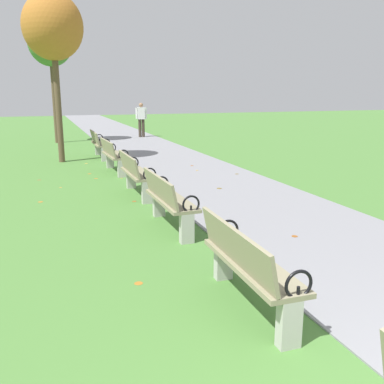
{
  "coord_description": "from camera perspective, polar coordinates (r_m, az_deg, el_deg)",
  "views": [
    {
      "loc": [
        -2.39,
        -0.92,
        2.19
      ],
      "look_at": [
        -0.05,
        5.61,
        0.55
      ],
      "focal_mm": 40.05,
      "sensor_mm": 36.0,
      "label": 1
    }
  ],
  "objects": [
    {
      "name": "park_bench_2",
      "position": [
        4.42,
        7.36,
        -9.52
      ],
      "size": [
        0.51,
        1.61,
        0.9
      ],
      "color": "gray",
      "rests_on": "ground"
    },
    {
      "name": "tree_2",
      "position": [
        19.58,
        -18.37,
        18.4
      ],
      "size": [
        1.82,
        1.82,
        5.18
      ],
      "color": "brown",
      "rests_on": "ground"
    },
    {
      "name": "park_bench_3",
      "position": [
        6.89,
        -3.2,
        -1.04
      ],
      "size": [
        0.49,
        1.61,
        0.9
      ],
      "color": "gray",
      "rests_on": "ground"
    },
    {
      "name": "park_bench_4",
      "position": [
        9.18,
        -7.52,
        2.49
      ],
      "size": [
        0.48,
        1.6,
        0.9
      ],
      "color": "gray",
      "rests_on": "ground"
    },
    {
      "name": "park_bench_5",
      "position": [
        11.93,
        -10.45,
        4.87
      ],
      "size": [
        0.54,
        1.62,
        0.9
      ],
      "color": "gray",
      "rests_on": "ground"
    },
    {
      "name": "park_bench_6",
      "position": [
        14.64,
        -12.25,
        6.32
      ],
      "size": [
        0.47,
        1.6,
        0.9
      ],
      "color": "gray",
      "rests_on": "ground"
    },
    {
      "name": "paved_walkway",
      "position": [
        19.44,
        -7.99,
        6.74
      ],
      "size": [
        3.08,
        44.0,
        0.02
      ],
      "primitive_type": "cube",
      "color": "gray",
      "rests_on": "ground"
    },
    {
      "name": "pedestrian_walking",
      "position": [
        20.95,
        -6.77,
        9.77
      ],
      "size": [
        0.53,
        0.27,
        1.62
      ],
      "color": "#3D3328",
      "rests_on": "paved_walkway"
    },
    {
      "name": "tree_1",
      "position": [
        14.16,
        -18.05,
        20.07
      ],
      "size": [
        1.78,
        1.78,
        5.03
      ],
      "color": "brown",
      "rests_on": "ground"
    },
    {
      "name": "scattered_leaves",
      "position": [
        8.94,
        -6.68,
        -0.9
      ],
      "size": [
        5.14,
        12.68,
        0.02
      ],
      "color": "gold",
      "rests_on": "ground"
    }
  ]
}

